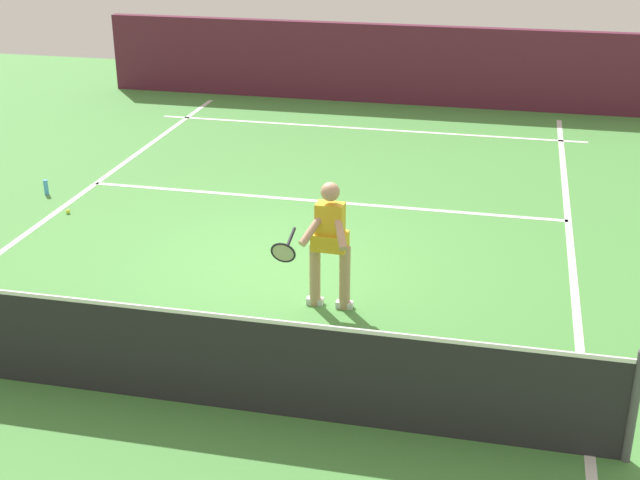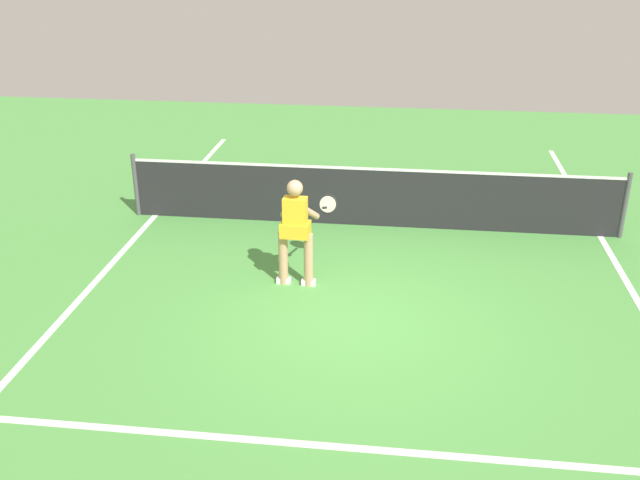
# 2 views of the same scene
# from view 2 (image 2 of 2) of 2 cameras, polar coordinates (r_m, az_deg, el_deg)

# --- Properties ---
(ground_plane) EXTENTS (23.82, 23.82, 0.00)m
(ground_plane) POSITION_cam_2_polar(r_m,az_deg,el_deg) (9.41, 2.73, -6.38)
(ground_plane) COLOR #4C9342
(service_line_marking) EXTENTS (7.53, 0.10, 0.01)m
(service_line_marking) POSITION_cam_2_polar(r_m,az_deg,el_deg) (7.38, 1.12, -15.88)
(service_line_marking) COLOR white
(service_line_marking) RESTS_ON ground
(sideline_left_marking) EXTENTS (0.10, 16.32, 0.01)m
(sideline_left_marking) POSITION_cam_2_polar(r_m,az_deg,el_deg) (10.34, -18.62, -4.74)
(sideline_left_marking) COLOR white
(sideline_left_marking) RESTS_ON ground
(court_net) EXTENTS (8.21, 0.08, 1.10)m
(court_net) POSITION_cam_2_polar(r_m,az_deg,el_deg) (12.14, 4.02, 3.41)
(court_net) COLOR #4C4C51
(court_net) RESTS_ON ground
(tennis_player) EXTENTS (0.79, 0.92, 1.55)m
(tennis_player) POSITION_cam_2_polar(r_m,az_deg,el_deg) (10.00, -1.86, 0.95)
(tennis_player) COLOR tan
(tennis_player) RESTS_ON ground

